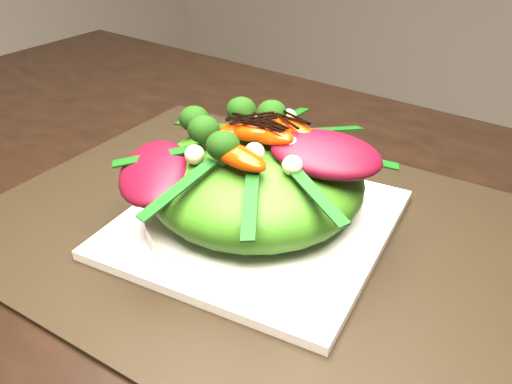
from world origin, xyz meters
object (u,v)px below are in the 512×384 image
Objects in this scene: placemat at (256,229)px; salad_bowl at (256,212)px; dining_table at (290,301)px; orange_segment at (265,132)px; lettuce_mound at (256,181)px; plate_base at (256,223)px.

salad_bowl reaches higher than placemat.
orange_segment is at bearing 141.01° from dining_table.
lettuce_mound is at bearing 0.00° from placemat.
plate_base is at bearing 0.00° from salad_bowl.
lettuce_mound is 0.05m from orange_segment.
plate_base is at bearing 0.00° from placemat.
dining_table is 7.50× the size of salad_bowl.
salad_bowl is 0.03m from lettuce_mound.
placemat is 0.01m from plate_base.
placemat is 0.05m from lettuce_mound.
salad_bowl reaches higher than plate_base.
plate_base is 3.94× the size of orange_segment.
dining_table is 6.54× the size of plate_base.
lettuce_mound is at bearing 0.00° from salad_bowl.
orange_segment reaches higher than salad_bowl.
lettuce_mound is at bearing 147.49° from dining_table.
orange_segment is at bearing 76.56° from lettuce_mound.
placemat is 0.10m from orange_segment.
lettuce_mound is at bearing -103.44° from orange_segment.
salad_bowl is at bearing 147.49° from dining_table.
plate_base is at bearing 0.00° from lettuce_mound.
orange_segment is at bearing 76.56° from plate_base.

